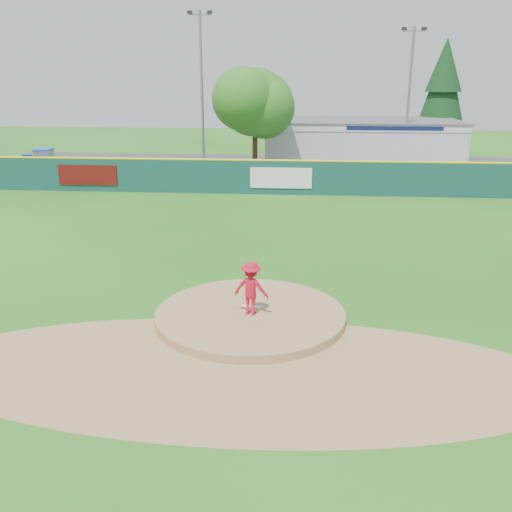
# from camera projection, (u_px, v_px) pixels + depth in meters

# --- Properties ---
(ground) EXTENTS (120.00, 120.00, 0.00)m
(ground) POSITION_uv_depth(u_px,v_px,m) (250.00, 319.00, 16.57)
(ground) COLOR #286B19
(ground) RESTS_ON ground
(pitchers_mound) EXTENTS (5.50, 5.50, 0.50)m
(pitchers_mound) POSITION_uv_depth(u_px,v_px,m) (250.00, 319.00, 16.57)
(pitchers_mound) COLOR #9E774C
(pitchers_mound) RESTS_ON ground
(pitching_rubber) EXTENTS (0.60, 0.15, 0.04)m
(pitching_rubber) POSITION_uv_depth(u_px,v_px,m) (251.00, 307.00, 16.77)
(pitching_rubber) COLOR white
(pitching_rubber) RESTS_ON pitchers_mound
(infield_dirt_arc) EXTENTS (15.40, 15.40, 0.01)m
(infield_dirt_arc) POSITION_uv_depth(u_px,v_px,m) (239.00, 370.00, 13.72)
(infield_dirt_arc) COLOR #9E774C
(infield_dirt_arc) RESTS_ON ground
(parking_lot) EXTENTS (44.00, 16.00, 0.02)m
(parking_lot) POSITION_uv_depth(u_px,v_px,m) (284.00, 170.00, 42.19)
(parking_lot) COLOR #38383A
(parking_lot) RESTS_ON ground
(pitcher) EXTENTS (1.10, 0.78, 1.56)m
(pitcher) POSITION_uv_depth(u_px,v_px,m) (251.00, 288.00, 16.13)
(pitcher) COLOR red
(pitcher) RESTS_ON pitchers_mound
(van) EXTENTS (5.37, 3.64, 1.37)m
(van) POSITION_uv_depth(u_px,v_px,m) (278.00, 171.00, 37.37)
(van) COLOR white
(van) RESTS_ON parking_lot
(pool_building_grp) EXTENTS (15.20, 8.20, 3.31)m
(pool_building_grp) POSITION_uv_depth(u_px,v_px,m) (361.00, 140.00, 45.94)
(pool_building_grp) COLOR silver
(pool_building_grp) RESTS_ON ground
(fence_banners) EXTENTS (15.21, 0.04, 1.20)m
(fence_banners) POSITION_uv_depth(u_px,v_px,m) (183.00, 177.00, 33.72)
(fence_banners) COLOR #5B0F0D
(fence_banners) RESTS_ON ground
(playground_slide) EXTENTS (1.14, 3.21, 1.77)m
(playground_slide) POSITION_uv_depth(u_px,v_px,m) (44.00, 161.00, 40.25)
(playground_slide) COLOR blue
(playground_slide) RESTS_ON ground
(outfield_fence) EXTENTS (40.00, 0.14, 2.07)m
(outfield_fence) POSITION_uv_depth(u_px,v_px,m) (279.00, 176.00, 33.32)
(outfield_fence) COLOR #14413F
(outfield_fence) RESTS_ON ground
(deciduous_tree) EXTENTS (5.60, 5.60, 7.36)m
(deciduous_tree) POSITION_uv_depth(u_px,v_px,m) (255.00, 108.00, 39.06)
(deciduous_tree) COLOR #382314
(deciduous_tree) RESTS_ON ground
(conifer_tree) EXTENTS (4.40, 4.40, 9.50)m
(conifer_tree) POSITION_uv_depth(u_px,v_px,m) (443.00, 89.00, 48.00)
(conifer_tree) COLOR #382314
(conifer_tree) RESTS_ON ground
(light_pole_left) EXTENTS (1.75, 0.25, 11.00)m
(light_pole_left) POSITION_uv_depth(u_px,v_px,m) (202.00, 85.00, 40.81)
(light_pole_left) COLOR gray
(light_pole_left) RESTS_ON ground
(light_pole_right) EXTENTS (1.75, 0.25, 10.00)m
(light_pole_right) POSITION_uv_depth(u_px,v_px,m) (409.00, 92.00, 41.68)
(light_pole_right) COLOR gray
(light_pole_right) RESTS_ON ground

